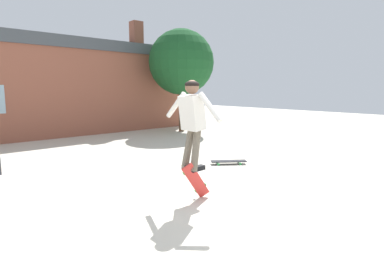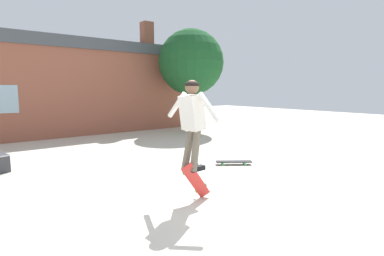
# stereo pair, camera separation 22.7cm
# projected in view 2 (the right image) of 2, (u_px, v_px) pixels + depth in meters

# --- Properties ---
(ground_plane) EXTENTS (40.00, 40.00, 0.00)m
(ground_plane) POSITION_uv_depth(u_px,v_px,m) (218.00, 206.00, 4.52)
(ground_plane) COLOR beige
(building_backdrop) EXTENTS (12.90, 0.52, 4.54)m
(building_backdrop) POSITION_uv_depth(u_px,v_px,m) (62.00, 85.00, 10.74)
(building_backdrop) COLOR #93513D
(building_backdrop) RESTS_ON ground_plane
(tree_right) EXTENTS (2.64, 2.64, 4.16)m
(tree_right) POSITION_uv_depth(u_px,v_px,m) (191.00, 62.00, 12.17)
(tree_right) COLOR brown
(tree_right) RESTS_ON ground_plane
(skater) EXTENTS (0.31, 1.21, 1.38)m
(skater) POSITION_uv_depth(u_px,v_px,m) (192.00, 117.00, 4.53)
(skater) COLOR silver
(skateboard_flipping) EXTENTS (0.63, 0.26, 0.69)m
(skateboard_flipping) POSITION_uv_depth(u_px,v_px,m) (196.00, 181.00, 4.66)
(skateboard_flipping) COLOR red
(skateboard_resting) EXTENTS (0.78, 0.64, 0.08)m
(skateboard_resting) POSITION_uv_depth(u_px,v_px,m) (234.00, 162.00, 6.97)
(skateboard_resting) COLOR black
(skateboard_resting) RESTS_ON ground_plane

